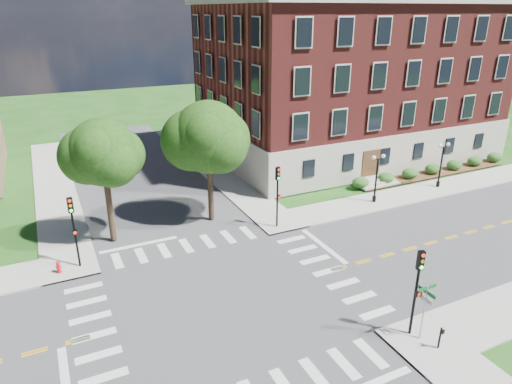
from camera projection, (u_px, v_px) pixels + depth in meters
name	position (u px, v px, depth m)	size (l,w,h in m)	color
ground	(224.00, 300.00, 26.34)	(160.00, 160.00, 0.00)	#194914
road_ew	(224.00, 300.00, 26.34)	(90.00, 12.00, 0.01)	#3D3D3F
road_ns	(224.00, 300.00, 26.34)	(12.00, 90.00, 0.01)	#3D3D3F
sidewalk_ne	(310.00, 178.00, 45.36)	(34.00, 34.00, 0.12)	#9E9B93
crosswalk_east	(328.00, 271.00, 29.23)	(2.20, 10.20, 0.02)	silver
stop_bar_east	(323.00, 246.00, 32.39)	(0.40, 5.50, 0.00)	silver
main_building	(347.00, 79.00, 51.28)	(30.60, 22.40, 16.50)	#B2AA9D
shrub_row	(432.00, 175.00, 46.22)	(18.00, 2.00, 1.30)	#1B4C19
tree_c	(103.00, 153.00, 30.60)	(4.62, 4.62, 8.90)	black
tree_d	(208.00, 137.00, 33.91)	(5.47, 5.47, 9.40)	black
traffic_signal_se	(417.00, 282.00, 22.32)	(0.37, 0.43, 4.80)	black
traffic_signal_ne	(278.00, 189.00, 33.90)	(0.38, 0.45, 4.80)	black
traffic_signal_nw	(73.00, 223.00, 28.50)	(0.36, 0.42, 4.80)	black
twin_lamp_west	(377.00, 175.00, 38.69)	(1.36, 0.36, 4.23)	black
twin_lamp_east	(441.00, 162.00, 42.04)	(1.36, 0.36, 4.23)	black
street_sign_pole	(425.00, 302.00, 22.30)	(1.10, 1.10, 3.10)	gray
push_button_post	(440.00, 337.00, 22.18)	(0.14, 0.21, 1.20)	black
fire_hydrant	(59.00, 268.00, 28.76)	(0.35, 0.35, 0.75)	red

